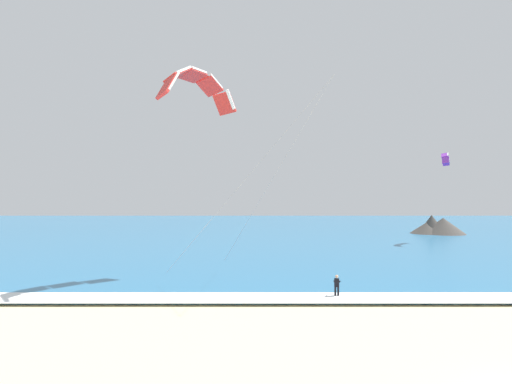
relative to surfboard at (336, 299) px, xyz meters
name	(u,v)px	position (x,y,z in m)	size (l,w,h in m)	color
sea	(304,230)	(4.38, 58.45, 0.07)	(200.00, 120.00, 0.20)	teal
surf_foam	(401,298)	(4.38, -0.55, 0.19)	(200.00, 3.09, 0.04)	white
surfboard	(336,299)	(0.00, 0.00, 0.00)	(0.75, 1.46, 0.09)	white
kitesurfer	(336,285)	(0.00, 0.02, 0.91)	(0.60, 0.60, 1.69)	black
kite_primary	(195,85)	(-10.84, 7.04, 16.77)	(13.58, 10.57, 16.98)	red
kite_distant	(444,158)	(22.88, 34.50, 12.91)	(3.00, 5.05, 1.86)	purple
headland_right	(435,226)	(27.53, 48.94, 1.50)	(10.18, 8.32, 3.63)	#47423D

